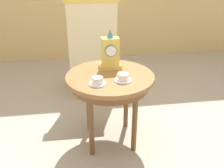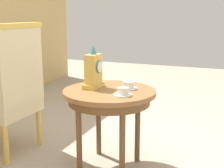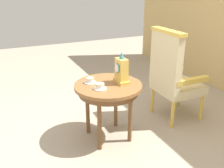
% 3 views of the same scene
% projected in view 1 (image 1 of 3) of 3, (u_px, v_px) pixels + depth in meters
% --- Properties ---
extents(ground_plane, '(10.00, 10.00, 0.00)m').
position_uv_depth(ground_plane, '(120.00, 136.00, 2.29)').
color(ground_plane, tan).
extents(side_table, '(0.72, 0.72, 0.64)m').
position_uv_depth(side_table, '(110.00, 83.00, 2.02)').
color(side_table, brown).
rests_on(side_table, ground).
extents(teacup_left, '(0.13, 0.13, 0.06)m').
position_uv_depth(teacup_left, '(97.00, 81.00, 1.82)').
color(teacup_left, white).
rests_on(teacup_left, side_table).
extents(teacup_right, '(0.13, 0.13, 0.06)m').
position_uv_depth(teacup_right, '(123.00, 78.00, 1.87)').
color(teacup_right, white).
rests_on(teacup_right, side_table).
extents(mantel_clock, '(0.19, 0.11, 0.34)m').
position_uv_depth(mantel_clock, '(110.00, 53.00, 2.06)').
color(mantel_clock, gold).
rests_on(mantel_clock, side_table).
extents(armchair, '(0.56, 0.54, 1.14)m').
position_uv_depth(armchair, '(92.00, 47.00, 2.80)').
color(armchair, beige).
rests_on(armchair, ground).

